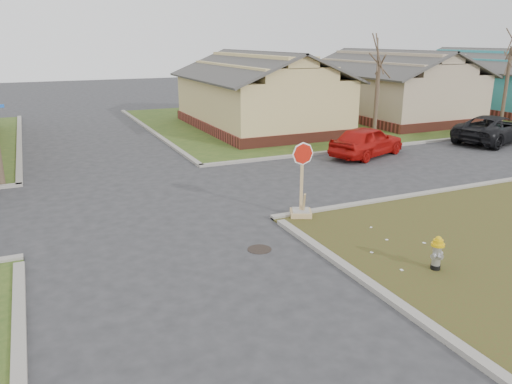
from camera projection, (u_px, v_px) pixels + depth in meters
name	position (u px, v px, depth m)	size (l,w,h in m)	color
ground	(173.00, 257.00, 12.78)	(120.00, 120.00, 0.00)	#2B2B2E
verge_far_right	(396.00, 113.00, 37.12)	(37.00, 19.00, 0.05)	#304A1A
curbs	(134.00, 201.00, 17.13)	(80.00, 40.00, 0.12)	gray
manhole	(259.00, 249.00, 13.21)	(0.64, 0.64, 0.01)	black
side_house_yellow	(259.00, 93.00, 30.44)	(7.60, 11.60, 4.70)	brown
side_house_tan	(390.00, 86.00, 34.39)	(7.60, 11.60, 4.70)	brown
side_house_teal	(495.00, 81.00, 38.34)	(7.60, 11.60, 4.70)	brown
tree_mid_right	(376.00, 101.00, 26.55)	(0.22, 0.22, 4.20)	#423426
tree_far_right	(506.00, 88.00, 30.68)	(0.22, 0.22, 4.76)	#423426
fire_hydrant	(437.00, 251.00, 11.85)	(0.32, 0.32, 0.85)	black
stop_sign	(301.00, 200.00, 15.44)	(0.66, 0.65, 2.34)	tan
red_sedan	(367.00, 141.00, 23.46)	(1.72, 4.26, 1.45)	#B1100C
dark_pickup	(493.00, 129.00, 26.61)	(2.40, 5.21, 1.45)	black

